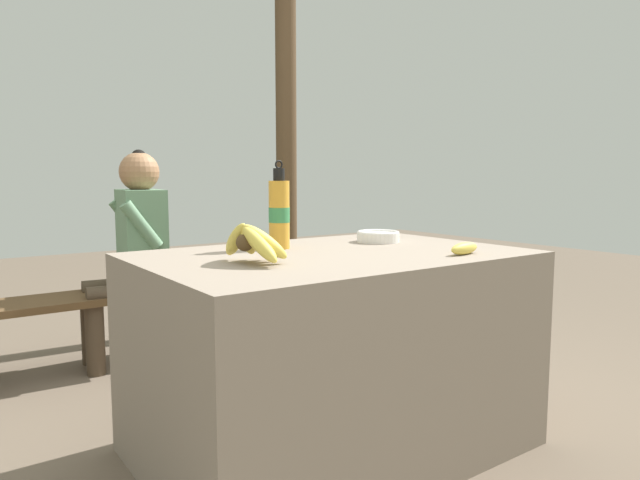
# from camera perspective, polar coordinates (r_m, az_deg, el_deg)

# --- Properties ---
(ground_plane) EXTENTS (12.00, 12.00, 0.00)m
(ground_plane) POSITION_cam_1_polar(r_m,az_deg,el_deg) (2.18, 1.24, -19.93)
(ground_plane) COLOR brown
(market_counter) EXTENTS (1.29, 0.86, 0.70)m
(market_counter) POSITION_cam_1_polar(r_m,az_deg,el_deg) (2.04, 1.27, -11.07)
(market_counter) COLOR gray
(market_counter) RESTS_ON ground_plane
(banana_bunch_ripe) EXTENTS (0.16, 0.28, 0.14)m
(banana_bunch_ripe) POSITION_cam_1_polar(r_m,az_deg,el_deg) (1.72, -6.62, -0.23)
(banana_bunch_ripe) COLOR #4C381E
(banana_bunch_ripe) RESTS_ON market_counter
(serving_bowl) EXTENTS (0.17, 0.17, 0.04)m
(serving_bowl) POSITION_cam_1_polar(r_m,az_deg,el_deg) (2.29, 5.83, 0.40)
(serving_bowl) COLOR white
(serving_bowl) RESTS_ON market_counter
(water_bottle) EXTENTS (0.08, 0.08, 0.32)m
(water_bottle) POSITION_cam_1_polar(r_m,az_deg,el_deg) (2.07, -4.10, 2.71)
(water_bottle) COLOR gold
(water_bottle) RESTS_ON market_counter
(loose_banana_front) EXTENTS (0.15, 0.07, 0.04)m
(loose_banana_front) POSITION_cam_1_polar(r_m,az_deg,el_deg) (1.98, 14.23, -0.82)
(loose_banana_front) COLOR #E0C64C
(loose_banana_front) RESTS_ON market_counter
(wooden_bench) EXTENTS (1.80, 0.32, 0.38)m
(wooden_bench) POSITION_cam_1_polar(r_m,az_deg,el_deg) (3.16, -16.45, -5.54)
(wooden_bench) COLOR brown
(wooden_bench) RESTS_ON ground_plane
(seated_vendor) EXTENTS (0.43, 0.41, 1.10)m
(seated_vendor) POSITION_cam_1_polar(r_m,az_deg,el_deg) (3.05, -18.14, -0.33)
(seated_vendor) COLOR #473828
(seated_vendor) RESTS_ON ground_plane
(banana_bunch_green) EXTENTS (0.15, 0.25, 0.11)m
(banana_bunch_green) POSITION_cam_1_polar(r_m,az_deg,el_deg) (3.34, -7.88, -2.73)
(banana_bunch_green) COLOR #4C381E
(banana_bunch_green) RESTS_ON wooden_bench
(support_post_far) EXTENTS (0.14, 0.14, 2.35)m
(support_post_far) POSITION_cam_1_polar(r_m,az_deg,el_deg) (3.85, -3.39, 9.50)
(support_post_far) COLOR #4C3823
(support_post_far) RESTS_ON ground_plane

